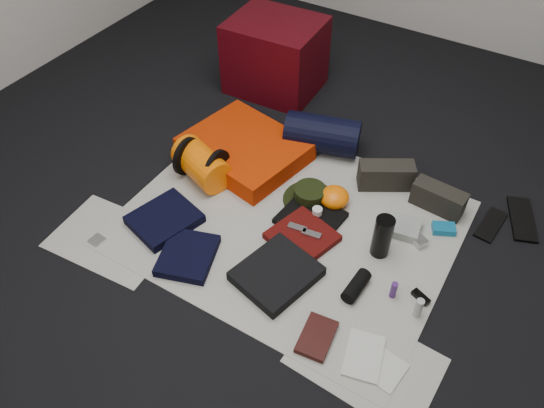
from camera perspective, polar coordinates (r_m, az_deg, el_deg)
The scene contains 37 objects.
floor at distance 2.72m, azimuth 1.83°, elevation -2.19°, with size 4.50×4.50×0.02m, color black.
newspaper_mat at distance 2.71m, azimuth 1.84°, elevation -2.01°, with size 1.60×1.30×0.01m, color silver.
newspaper_sheet_front_left at distance 2.75m, azimuth -16.86°, elevation -3.62°, with size 0.58×0.40×0.00m, color silver.
newspaper_sheet_front_right at distance 2.30m, azimuth 10.04°, elevation -16.26°, with size 0.58×0.40×0.00m, color silver.
red_cabinet at distance 3.53m, azimuth 0.37°, elevation 15.66°, with size 0.56×0.47×0.47m, color #45050C.
sleeping_pad at distance 3.04m, azimuth -2.95°, elevation 5.94°, with size 0.63×0.52×0.11m, color red.
stuff_sack at distance 2.90m, azimuth -7.57°, elevation 4.28°, with size 0.19×0.19×0.33m, color #FE6804.
sack_strap_left at distance 2.95m, azimuth -9.16°, elevation 5.10°, with size 0.22×0.22×0.03m, color black.
sack_strap_right at distance 2.85m, azimuth -5.98°, elevation 3.79°, with size 0.22×0.22×0.03m, color black.
navy_duffel at distance 3.07m, azimuth 5.44°, elevation 7.47°, with size 0.22×0.22×0.42m, color black.
boonie_brim at distance 2.82m, azimuth 4.06°, elevation 0.50°, with size 0.29×0.29×0.01m, color black.
boonie_crown at distance 2.79m, azimuth 4.11°, elevation 1.10°, with size 0.17×0.17×0.07m, color black.
hiking_boot_left at distance 2.91m, azimuth 12.15°, elevation 3.04°, with size 0.29×0.11×0.15m, color #27251E.
hiking_boot_right at distance 2.86m, azimuth 17.46°, elevation 0.58°, with size 0.27×0.10×0.14m, color #27251E.
flip_flop_left at distance 2.91m, azimuth 22.46°, elevation -2.06°, with size 0.09×0.24×0.01m, color black.
flip_flop_right at distance 3.00m, azimuth 25.29°, elevation -1.49°, with size 0.11×0.31×0.02m, color black.
trousers_navy_a at distance 2.74m, azimuth -11.49°, elevation -1.61°, with size 0.28×0.32×0.05m, color black.
trousers_navy_b at distance 2.57m, azimuth -9.06°, elevation -5.49°, with size 0.25×0.28×0.04m, color black.
trousers_charcoal at distance 2.46m, azimuth 0.49°, elevation -7.51°, with size 0.30×0.35×0.05m, color black.
black_tshirt at distance 2.71m, azimuth 4.18°, elevation -1.48°, with size 0.29×0.27×0.03m, color black.
red_shirt at distance 2.62m, azimuth 3.27°, elevation -3.55°, with size 0.28×0.28×0.04m, color #4B0A08.
orange_stuff_sack at distance 2.78m, azimuth 6.72°, elevation 0.73°, with size 0.16×0.16×0.10m, color #FE6804.
first_aid_pouch at distance 2.73m, azimuth 13.65°, elevation -2.38°, with size 0.19×0.14×0.05m, color gray.
water_bottle at distance 2.54m, azimuth 11.78°, elevation -3.44°, with size 0.09×0.09×0.23m, color black.
speaker at distance 2.44m, azimuth 9.04°, elevation -8.70°, with size 0.07×0.07×0.17m, color black.
compact_camera at distance 2.70m, azimuth 15.39°, elevation -3.71°, with size 0.09×0.06×0.04m, color #B6B6BB.
cyan_case at distance 2.79m, azimuth 17.98°, elevation -2.53°, with size 0.11×0.07×0.04m, color #0F6693.
toiletry_purple at distance 2.45m, azimuth 12.95°, elevation -8.99°, with size 0.03×0.03×0.09m, color #48216B.
toiletry_clear at distance 2.41m, azimuth 15.48°, elevation -10.71°, with size 0.04×0.04×0.10m, color #A3A7A3.
paperback_book at distance 2.31m, azimuth 4.83°, elevation -14.06°, with size 0.13×0.20×0.03m, color black.
map_booklet at distance 2.30m, azimuth 9.85°, elevation -15.79°, with size 0.15×0.22×0.01m, color beige.
map_printout at distance 2.29m, azimuth 12.25°, elevation -17.12°, with size 0.12×0.16×0.01m, color beige.
sunglasses at distance 2.50m, azimuth 15.71°, elevation -9.62°, with size 0.09×0.04×0.02m, color black.
key_cluster at distance 2.76m, azimuth -18.31°, elevation -3.70°, with size 0.07×0.07×0.01m, color #B6B6BB.
tape_roll at distance 2.70m, azimuth 4.89°, elevation -0.78°, with size 0.05×0.05×0.04m, color silver.
energy_bar_a at distance 2.62m, azimuth 2.73°, elevation -2.56°, with size 0.10×0.04×0.01m, color #B6B6BB.
energy_bar_b at distance 2.60m, azimuth 4.27°, elevation -3.24°, with size 0.10×0.04×0.01m, color #B6B6BB.
Camera 1 is at (0.87, -1.60, 2.01)m, focal length 35.00 mm.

